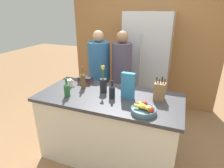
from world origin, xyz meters
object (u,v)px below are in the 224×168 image
(flower_vase, at_px, (103,84))
(bottle_vinegar, at_px, (83,80))
(book_stack, at_px, (85,80))
(bottle_oil, at_px, (112,91))
(bottle_wine, at_px, (67,89))
(cereal_box, at_px, (128,86))
(fruit_bowl, at_px, (144,110))
(coffee_mug, at_px, (70,83))
(knife_block, at_px, (160,91))
(refrigerator, at_px, (147,65))
(person_in_blue, at_px, (122,74))
(person_at_sink, at_px, (99,72))

(flower_vase, xyz_separation_m, bottle_vinegar, (-0.31, 0.03, 0.00))
(book_stack, distance_m, bottle_oil, 0.63)
(bottle_oil, height_order, bottle_wine, bottle_wine)
(bottle_wine, bearing_deg, bottle_vinegar, 80.35)
(flower_vase, distance_m, cereal_box, 0.35)
(fruit_bowl, bearing_deg, book_stack, 151.20)
(coffee_mug, bearing_deg, knife_block, 1.13)
(flower_vase, distance_m, bottle_wine, 0.46)
(fruit_bowl, xyz_separation_m, coffee_mug, (-1.12, 0.34, 0.01))
(refrigerator, relative_size, bottle_wine, 7.97)
(refrigerator, bearing_deg, bottle_vinegar, -113.96)
(bottle_oil, xyz_separation_m, person_in_blue, (-0.18, 0.91, -0.09))
(fruit_bowl, height_order, book_stack, fruit_bowl)
(flower_vase, relative_size, bottle_oil, 1.62)
(knife_block, distance_m, person_in_blue, 1.04)
(person_at_sink, xyz_separation_m, person_in_blue, (0.40, 0.01, 0.01))
(book_stack, bearing_deg, bottle_oil, -31.01)
(flower_vase, bearing_deg, cereal_box, -9.07)
(coffee_mug, xyz_separation_m, bottle_wine, (0.15, -0.29, 0.04))
(bottle_vinegar, height_order, person_in_blue, person_in_blue)
(bottle_wine, distance_m, person_in_blue, 1.13)
(knife_block, height_order, bottle_vinegar, bottle_vinegar)
(book_stack, height_order, person_at_sink, person_at_sink)
(bottle_vinegar, height_order, person_at_sink, person_at_sink)
(flower_vase, distance_m, bottle_vinegar, 0.31)
(coffee_mug, xyz_separation_m, bottle_oil, (0.68, -0.13, 0.04))
(fruit_bowl, height_order, bottle_wine, bottle_wine)
(knife_block, height_order, person_in_blue, person_in_blue)
(refrigerator, distance_m, cereal_box, 1.44)
(book_stack, xyz_separation_m, bottle_oil, (0.54, -0.32, 0.04))
(book_stack, relative_size, person_in_blue, 0.13)
(person_in_blue, bearing_deg, bottle_wine, -86.33)
(cereal_box, bearing_deg, refrigerator, 92.12)
(refrigerator, bearing_deg, person_at_sink, -139.25)
(fruit_bowl, relative_size, bottle_vinegar, 0.89)
(person_at_sink, bearing_deg, book_stack, -91.98)
(book_stack, height_order, bottle_wine, bottle_wine)
(fruit_bowl, xyz_separation_m, book_stack, (-0.98, 0.54, 0.01))
(cereal_box, relative_size, bottle_wine, 1.35)
(bottle_oil, bearing_deg, cereal_box, 20.38)
(coffee_mug, relative_size, bottle_wine, 0.45)
(fruit_bowl, bearing_deg, person_at_sink, 132.60)
(cereal_box, height_order, person_at_sink, person_at_sink)
(fruit_bowl, bearing_deg, bottle_vinegar, 158.38)
(bottle_wine, height_order, person_in_blue, person_in_blue)
(flower_vase, distance_m, person_at_sink, 0.89)
(refrigerator, xyz_separation_m, bottle_vinegar, (-0.60, -1.35, 0.09))
(flower_vase, xyz_separation_m, person_in_blue, (-0.01, 0.79, -0.12))
(flower_vase, height_order, bottle_vinegar, flower_vase)
(cereal_box, xyz_separation_m, book_stack, (-0.72, 0.26, -0.12))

